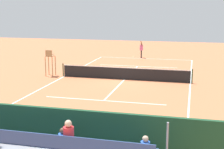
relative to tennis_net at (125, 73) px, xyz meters
The scene contains 10 objects.
ground_plane 0.50m from the tennis_net, ahead, with size 60.00×60.00×0.00m, color #CC7047.
court_line_markings 0.50m from the tennis_net, 90.00° to the right, with size 10.10×22.20×0.01m.
tennis_net is the anchor object (origin of this frame).
backdrop_wall 14.01m from the tennis_net, 90.00° to the left, with size 18.00×0.16×2.00m, color #1E4C2D.
umpire_chair 6.25m from the tennis_net, ahead, with size 0.67×0.67×2.14m.
courtside_bench 13.63m from the tennis_net, 103.20° to the left, with size 1.80×0.40×0.93m.
tennis_player 11.42m from the tennis_net, 87.45° to the right, with size 0.41×0.55×1.93m.
tennis_racket 12.22m from the tennis_net, 82.89° to the right, with size 0.36×0.59×0.03m.
tennis_ball_near 10.90m from the tennis_net, 95.83° to the right, with size 0.07×0.07×0.07m, color #CCDB33.
tennis_ball_far 9.88m from the tennis_net, 89.76° to the right, with size 0.07×0.07×0.07m, color #CCDB33.
Camera 1 is at (-5.09, 24.31, 5.50)m, focal length 52.41 mm.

